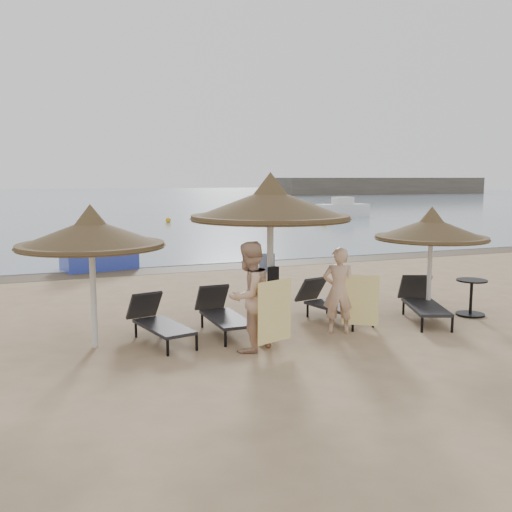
{
  "coord_description": "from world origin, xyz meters",
  "views": [
    {
      "loc": [
        -4.7,
        -9.4,
        3.1
      ],
      "look_at": [
        -0.56,
        1.2,
        1.52
      ],
      "focal_mm": 40.0,
      "sensor_mm": 36.0,
      "label": 1
    }
  ],
  "objects_px": {
    "palapa_left": "(91,234)",
    "side_table": "(471,299)",
    "palapa_center": "(270,205)",
    "palapa_right": "(431,229)",
    "lounger_near_left": "(222,312)",
    "pedal_boat": "(98,257)",
    "lounger_far_left": "(158,320)",
    "person_left": "(249,288)",
    "person_right": "(339,284)",
    "lounger_near_right": "(330,302)",
    "lounger_far_right": "(422,301)"
  },
  "relations": [
    {
      "from": "lounger_far_right",
      "to": "person_left",
      "type": "relative_size",
      "value": 0.92
    },
    {
      "from": "lounger_far_left",
      "to": "lounger_near_right",
      "type": "bearing_deg",
      "value": -9.42
    },
    {
      "from": "side_table",
      "to": "pedal_boat",
      "type": "distance_m",
      "value": 12.12
    },
    {
      "from": "palapa_left",
      "to": "side_table",
      "type": "height_order",
      "value": "palapa_left"
    },
    {
      "from": "lounger_near_left",
      "to": "lounger_far_right",
      "type": "xyz_separation_m",
      "value": [
        4.41,
        -0.66,
        0.01
      ]
    },
    {
      "from": "lounger_near_left",
      "to": "side_table",
      "type": "xyz_separation_m",
      "value": [
        5.65,
        -0.76,
        -0.0
      ]
    },
    {
      "from": "palapa_center",
      "to": "lounger_near_right",
      "type": "relative_size",
      "value": 1.61
    },
    {
      "from": "person_left",
      "to": "person_right",
      "type": "xyz_separation_m",
      "value": [
        2.06,
        0.42,
        -0.14
      ]
    },
    {
      "from": "side_table",
      "to": "palapa_left",
      "type": "bearing_deg",
      "value": 175.92
    },
    {
      "from": "palapa_left",
      "to": "palapa_center",
      "type": "height_order",
      "value": "palapa_center"
    },
    {
      "from": "palapa_left",
      "to": "lounger_far_right",
      "type": "distance_m",
      "value": 7.13
    },
    {
      "from": "palapa_center",
      "to": "palapa_right",
      "type": "xyz_separation_m",
      "value": [
        3.75,
        -0.25,
        -0.59
      ]
    },
    {
      "from": "palapa_left",
      "to": "lounger_near_right",
      "type": "bearing_deg",
      "value": 3.03
    },
    {
      "from": "lounger_far_right",
      "to": "person_left",
      "type": "bearing_deg",
      "value": -148.5
    },
    {
      "from": "palapa_center",
      "to": "person_right",
      "type": "xyz_separation_m",
      "value": [
        1.16,
        -0.77,
        -1.54
      ]
    },
    {
      "from": "lounger_near_left",
      "to": "pedal_boat",
      "type": "height_order",
      "value": "pedal_boat"
    },
    {
      "from": "palapa_right",
      "to": "pedal_boat",
      "type": "bearing_deg",
      "value": 123.2
    },
    {
      "from": "lounger_near_right",
      "to": "person_left",
      "type": "distance_m",
      "value": 2.96
    },
    {
      "from": "lounger_near_left",
      "to": "person_left",
      "type": "bearing_deg",
      "value": -88.47
    },
    {
      "from": "palapa_left",
      "to": "person_left",
      "type": "distance_m",
      "value": 3.0
    },
    {
      "from": "palapa_left",
      "to": "lounger_near_left",
      "type": "relative_size",
      "value": 1.36
    },
    {
      "from": "palapa_right",
      "to": "lounger_near_right",
      "type": "xyz_separation_m",
      "value": [
        -2.21,
        0.55,
        -1.58
      ]
    },
    {
      "from": "palapa_left",
      "to": "side_table",
      "type": "distance_m",
      "value": 8.36
    },
    {
      "from": "person_right",
      "to": "palapa_center",
      "type": "bearing_deg",
      "value": -9.51
    },
    {
      "from": "lounger_far_left",
      "to": "person_left",
      "type": "xyz_separation_m",
      "value": [
        1.4,
        -1.25,
        0.77
      ]
    },
    {
      "from": "palapa_right",
      "to": "lounger_near_right",
      "type": "height_order",
      "value": "palapa_right"
    },
    {
      "from": "lounger_near_right",
      "to": "lounger_far_right",
      "type": "height_order",
      "value": "lounger_far_right"
    },
    {
      "from": "lounger_far_left",
      "to": "lounger_near_left",
      "type": "xyz_separation_m",
      "value": [
        1.33,
        0.15,
        0.01
      ]
    },
    {
      "from": "lounger_far_left",
      "to": "lounger_far_right",
      "type": "xyz_separation_m",
      "value": [
        5.74,
        -0.51,
        0.02
      ]
    },
    {
      "from": "lounger_near_left",
      "to": "lounger_near_right",
      "type": "bearing_deg",
      "value": 0.83
    },
    {
      "from": "palapa_center",
      "to": "lounger_far_left",
      "type": "bearing_deg",
      "value": 178.41
    },
    {
      "from": "palapa_left",
      "to": "person_right",
      "type": "xyz_separation_m",
      "value": [
        4.63,
        -0.8,
        -1.08
      ]
    },
    {
      "from": "palapa_center",
      "to": "palapa_right",
      "type": "relative_size",
      "value": 1.3
    },
    {
      "from": "palapa_center",
      "to": "pedal_boat",
      "type": "relative_size",
      "value": 1.26
    },
    {
      "from": "palapa_right",
      "to": "side_table",
      "type": "height_order",
      "value": "palapa_right"
    },
    {
      "from": "palapa_center",
      "to": "person_right",
      "type": "height_order",
      "value": "palapa_center"
    },
    {
      "from": "lounger_near_left",
      "to": "lounger_near_right",
      "type": "xyz_separation_m",
      "value": [
        2.51,
        0.08,
        -0.0
      ]
    },
    {
      "from": "palapa_center",
      "to": "lounger_near_left",
      "type": "relative_size",
      "value": 1.65
    },
    {
      "from": "pedal_boat",
      "to": "person_left",
      "type": "bearing_deg",
      "value": -91.64
    },
    {
      "from": "lounger_near_left",
      "to": "lounger_far_right",
      "type": "relative_size",
      "value": 0.93
    },
    {
      "from": "lounger_near_left",
      "to": "pedal_boat",
      "type": "distance_m",
      "value": 9.15
    },
    {
      "from": "palapa_left",
      "to": "palapa_center",
      "type": "distance_m",
      "value": 3.5
    },
    {
      "from": "lounger_far_left",
      "to": "person_left",
      "type": "relative_size",
      "value": 0.87
    },
    {
      "from": "lounger_far_right",
      "to": "side_table",
      "type": "relative_size",
      "value": 2.58
    },
    {
      "from": "pedal_boat",
      "to": "lounger_far_right",
      "type": "bearing_deg",
      "value": -68.78
    },
    {
      "from": "palapa_center",
      "to": "pedal_boat",
      "type": "height_order",
      "value": "palapa_center"
    },
    {
      "from": "lounger_near_right",
      "to": "palapa_center",
      "type": "bearing_deg",
      "value": 178.12
    },
    {
      "from": "palapa_center",
      "to": "lounger_far_right",
      "type": "height_order",
      "value": "palapa_center"
    },
    {
      "from": "palapa_left",
      "to": "side_table",
      "type": "relative_size",
      "value": 3.24
    },
    {
      "from": "palapa_center",
      "to": "lounger_near_left",
      "type": "height_order",
      "value": "palapa_center"
    }
  ]
}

